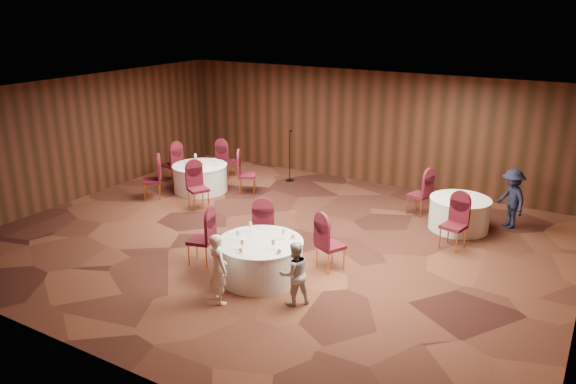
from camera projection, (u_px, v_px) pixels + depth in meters
The scene contains 15 objects.
ground at pixel (276, 240), 12.38m from camera, with size 12.00×12.00×0.00m, color black.
room_shell at pixel (275, 154), 11.74m from camera, with size 12.00×12.00×12.00m.
table_main at pixel (260, 259), 10.61m from camera, with size 1.63×1.63×0.74m.
table_left at pixel (200, 178), 15.51m from camera, with size 1.50×1.50×0.74m.
table_right at pixel (459, 213), 12.89m from camera, with size 1.37×1.37×0.74m.
chairs_main at pixel (265, 237), 11.28m from camera, with size 3.01×1.87×1.00m.
chairs_left at pixel (200, 173), 15.47m from camera, with size 3.13×3.17×1.00m.
chairs_right at pixel (435, 209), 12.80m from camera, with size 1.89×2.22×1.00m.
tabletop_main at pixel (264, 240), 10.31m from camera, with size 1.09×1.16×0.22m.
tabletop_left at pixel (199, 162), 15.37m from camera, with size 0.84×0.75×0.22m.
tabletop_right at pixel (469, 196), 12.44m from camera, with size 0.08×0.08×0.22m.
mic_stand at pixel (290, 166), 16.37m from camera, with size 0.24×0.24×1.50m.
woman_a at pixel (218, 269), 9.63m from camera, with size 0.47×0.31×1.28m, color white.
woman_b at pixel (294, 273), 9.61m from camera, with size 0.56×0.44×1.15m, color silver.
man_c at pixel (511, 199), 12.87m from camera, with size 0.91×0.52×1.41m, color black.
Camera 1 is at (6.02, -9.65, 4.99)m, focal length 35.00 mm.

